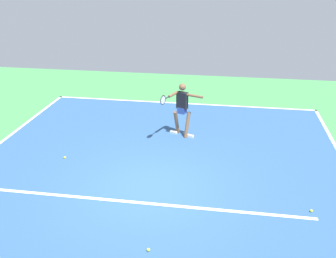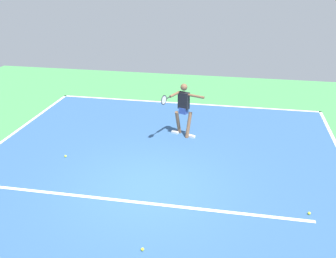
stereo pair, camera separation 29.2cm
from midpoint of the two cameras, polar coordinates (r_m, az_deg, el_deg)
ground_plane at (r=9.77m, az=-2.07°, el=-8.56°), size 21.43×21.43×0.00m
court_surface at (r=9.77m, az=-2.07°, el=-8.55°), size 10.39×12.90×0.00m
court_line_baseline_near at (r=15.49m, az=3.15°, el=3.79°), size 10.39×0.10×0.01m
court_line_service at (r=9.20m, az=-3.05°, el=-10.81°), size 7.79×0.10×0.01m
court_line_centre_mark at (r=15.30m, az=3.04°, el=3.55°), size 0.10×0.30×0.01m
tennis_player at (r=12.19m, az=2.95°, el=3.33°), size 1.22×1.15×1.75m
tennis_ball_far_corner at (r=9.38m, az=20.99°, el=-11.55°), size 0.07×0.07×0.07m
tennis_ball_near_player at (r=7.87m, az=-2.68°, el=-17.34°), size 0.07×0.07×0.07m
tennis_ball_by_sideline at (r=11.51m, az=-14.21°, el=-3.91°), size 0.07×0.07×0.07m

